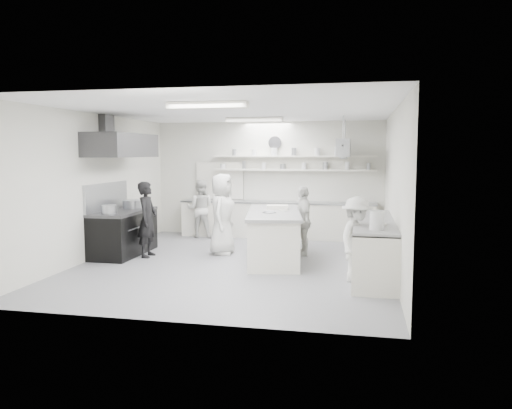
% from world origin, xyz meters
% --- Properties ---
extents(floor, '(6.00, 7.00, 0.02)m').
position_xyz_m(floor, '(0.00, 0.00, -0.01)').
color(floor, slate).
rests_on(floor, ground).
extents(ceiling, '(6.00, 7.00, 0.02)m').
position_xyz_m(ceiling, '(0.00, 0.00, 3.01)').
color(ceiling, white).
rests_on(ceiling, wall_back).
extents(wall_back, '(6.00, 0.04, 3.00)m').
position_xyz_m(wall_back, '(0.00, 3.50, 1.50)').
color(wall_back, silver).
rests_on(wall_back, floor).
extents(wall_front, '(6.00, 0.04, 3.00)m').
position_xyz_m(wall_front, '(0.00, -3.50, 1.50)').
color(wall_front, silver).
rests_on(wall_front, floor).
extents(wall_left, '(0.04, 7.00, 3.00)m').
position_xyz_m(wall_left, '(-3.00, 0.00, 1.50)').
color(wall_left, silver).
rests_on(wall_left, floor).
extents(wall_right, '(0.04, 7.00, 3.00)m').
position_xyz_m(wall_right, '(3.00, 0.00, 1.50)').
color(wall_right, silver).
rests_on(wall_right, floor).
extents(stove, '(0.80, 1.80, 0.90)m').
position_xyz_m(stove, '(-2.60, 0.40, 0.45)').
color(stove, black).
rests_on(stove, floor).
extents(exhaust_hood, '(0.85, 2.00, 0.50)m').
position_xyz_m(exhaust_hood, '(-2.60, 0.40, 2.35)').
color(exhaust_hood, '#3A3A3C').
rests_on(exhaust_hood, wall_left).
extents(back_counter, '(5.00, 0.60, 0.92)m').
position_xyz_m(back_counter, '(0.30, 3.20, 0.46)').
color(back_counter, white).
rests_on(back_counter, floor).
extents(shelf_lower, '(4.20, 0.26, 0.04)m').
position_xyz_m(shelf_lower, '(0.70, 3.37, 1.75)').
color(shelf_lower, white).
rests_on(shelf_lower, wall_back).
extents(shelf_upper, '(4.20, 0.26, 0.04)m').
position_xyz_m(shelf_upper, '(0.70, 3.37, 2.10)').
color(shelf_upper, white).
rests_on(shelf_upper, wall_back).
extents(pass_through_window, '(1.30, 0.04, 1.00)m').
position_xyz_m(pass_through_window, '(-1.30, 3.48, 1.45)').
color(pass_through_window, black).
rests_on(pass_through_window, wall_back).
extents(wall_clock, '(0.32, 0.05, 0.32)m').
position_xyz_m(wall_clock, '(0.20, 3.46, 2.45)').
color(wall_clock, white).
rests_on(wall_clock, wall_back).
extents(right_counter, '(0.74, 3.30, 0.94)m').
position_xyz_m(right_counter, '(2.65, -0.20, 0.47)').
color(right_counter, white).
rests_on(right_counter, floor).
extents(pot_rack, '(0.30, 1.60, 0.40)m').
position_xyz_m(pot_rack, '(2.00, 2.40, 2.30)').
color(pot_rack, '#9A9EA4').
rests_on(pot_rack, ceiling).
extents(light_fixture_front, '(1.30, 0.25, 0.10)m').
position_xyz_m(light_fixture_front, '(0.00, -1.80, 2.94)').
color(light_fixture_front, white).
rests_on(light_fixture_front, ceiling).
extents(light_fixture_rear, '(1.30, 0.25, 0.10)m').
position_xyz_m(light_fixture_rear, '(0.00, 1.80, 2.94)').
color(light_fixture_rear, white).
rests_on(light_fixture_rear, ceiling).
extents(prep_island, '(1.38, 2.70, 0.95)m').
position_xyz_m(prep_island, '(0.67, 0.55, 0.48)').
color(prep_island, white).
rests_on(prep_island, floor).
extents(stove_pot, '(0.45, 0.45, 0.23)m').
position_xyz_m(stove_pot, '(-2.60, 0.89, 1.02)').
color(stove_pot, '#9A9EA4').
rests_on(stove_pot, stove).
extents(cook_stove, '(0.41, 0.60, 1.59)m').
position_xyz_m(cook_stove, '(-1.99, 0.29, 0.80)').
color(cook_stove, black).
rests_on(cook_stove, floor).
extents(cook_back, '(0.77, 0.62, 1.50)m').
position_xyz_m(cook_back, '(-1.65, 2.82, 0.75)').
color(cook_back, silver).
rests_on(cook_back, floor).
extents(cook_island_left, '(0.56, 0.86, 1.75)m').
position_xyz_m(cook_island_left, '(-0.52, 0.87, 0.87)').
color(cook_island_left, silver).
rests_on(cook_island_left, floor).
extents(cook_island_right, '(0.60, 0.94, 1.49)m').
position_xyz_m(cook_island_right, '(1.20, 1.13, 0.75)').
color(cook_island_right, silver).
rests_on(cook_island_right, floor).
extents(cook_right, '(0.84, 1.07, 1.46)m').
position_xyz_m(cook_right, '(2.34, -0.92, 0.73)').
color(cook_right, silver).
rests_on(cook_right, floor).
extents(bowl_island_a, '(0.33, 0.33, 0.06)m').
position_xyz_m(bowl_island_a, '(0.61, 0.30, 0.98)').
color(bowl_island_a, '#9A9EA4').
rests_on(bowl_island_a, prep_island).
extents(bowl_island_b, '(0.21, 0.21, 0.06)m').
position_xyz_m(bowl_island_b, '(0.84, 0.68, 0.98)').
color(bowl_island_b, white).
rests_on(bowl_island_b, prep_island).
extents(bowl_right, '(0.28, 0.28, 0.06)m').
position_xyz_m(bowl_right, '(2.71, -0.85, 0.97)').
color(bowl_right, white).
rests_on(bowl_right, right_counter).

